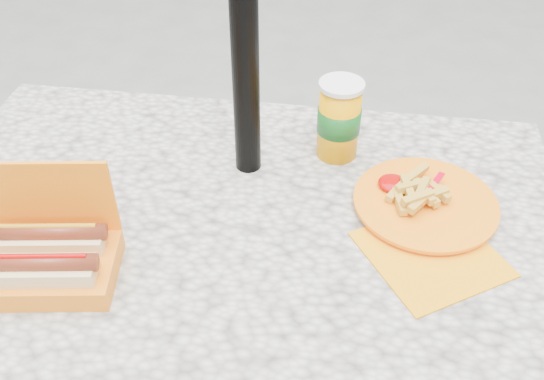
# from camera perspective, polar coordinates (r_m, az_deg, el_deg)

# --- Properties ---
(picnic_table) EXTENTS (1.20, 0.80, 0.75)m
(picnic_table) POSITION_cam_1_polar(r_m,az_deg,el_deg) (1.17, -3.45, -6.65)
(picnic_table) COLOR beige
(picnic_table) RESTS_ON ground
(hotdog_box) EXTENTS (0.24, 0.18, 0.18)m
(hotdog_box) POSITION_cam_1_polar(r_m,az_deg,el_deg) (1.03, -20.60, -5.97)
(hotdog_box) COLOR orange
(hotdog_box) RESTS_ON picnic_table
(fries_plate) EXTENTS (0.28, 0.39, 0.05)m
(fries_plate) POSITION_cam_1_polar(r_m,az_deg,el_deg) (1.13, 14.13, -1.42)
(fries_plate) COLOR orange
(fries_plate) RESTS_ON picnic_table
(soda_cup) EXTENTS (0.09, 0.09, 0.16)m
(soda_cup) POSITION_cam_1_polar(r_m,az_deg,el_deg) (1.21, 6.32, 6.63)
(soda_cup) COLOR #FFA100
(soda_cup) RESTS_ON picnic_table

